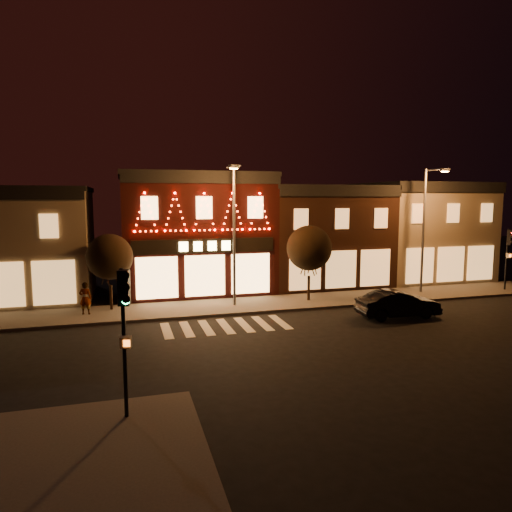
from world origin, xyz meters
name	(u,v)px	position (x,y,z in m)	size (l,w,h in m)	color
ground	(245,350)	(0.00, 0.00, 0.00)	(120.00, 120.00, 0.00)	black
sidewalk_far	(243,305)	(2.00, 8.00, 0.07)	(44.00, 4.00, 0.15)	#47423D
sidewalk_near	(65,468)	(-6.50, -7.50, 0.07)	(7.00, 7.00, 0.15)	#47423D
building_pulp	(195,232)	(0.00, 13.98, 4.16)	(10.20, 8.34, 8.30)	black
building_right_a	(318,235)	(9.50, 13.99, 3.76)	(9.20, 8.28, 7.50)	#341B12
building_right_b	(419,231)	(18.50, 13.99, 3.91)	(9.20, 8.28, 7.80)	#80745B
traffic_signal_near	(124,314)	(-5.00, -5.41, 3.28)	(0.37, 0.47, 4.44)	black
traffic_signal_far	(509,247)	(21.01, 7.18, 3.22)	(0.36, 0.49, 4.30)	black
streetlamp_mid	(234,225)	(1.39, 7.74, 5.04)	(0.76, 1.90, 8.32)	#59595E
streetlamp_right	(426,221)	(14.84, 8.07, 5.08)	(0.55, 1.93, 8.41)	#59595E
tree_left	(110,257)	(-5.71, 8.86, 3.23)	(2.63, 2.63, 4.40)	black
tree_right	(309,248)	(6.28, 7.97, 3.48)	(2.84, 2.84, 4.75)	black
dark_sedan	(398,304)	(9.61, 3.13, 0.75)	(1.59, 4.57, 1.50)	black
pedestrian	(85,298)	(-7.07, 8.07, 1.06)	(0.66, 0.43, 1.81)	gray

